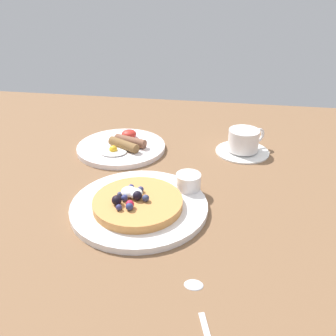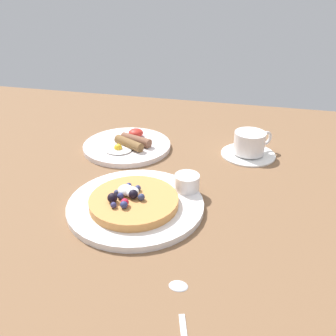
% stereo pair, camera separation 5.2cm
% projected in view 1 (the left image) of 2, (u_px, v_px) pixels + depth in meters
% --- Properties ---
extents(ground_plane, '(1.64, 1.25, 0.03)m').
position_uv_depth(ground_plane, '(146.00, 200.00, 0.75)').
color(ground_plane, brown).
extents(pancake_plate, '(0.26, 0.26, 0.01)m').
position_uv_depth(pancake_plate, '(139.00, 206.00, 0.69)').
color(pancake_plate, white).
rests_on(pancake_plate, ground_plane).
extents(pancake_with_berries, '(0.17, 0.17, 0.03)m').
position_uv_depth(pancake_with_berries, '(135.00, 202.00, 0.68)').
color(pancake_with_berries, '#CB8644').
rests_on(pancake_with_berries, pancake_plate).
extents(syrup_ramekin, '(0.05, 0.05, 0.03)m').
position_uv_depth(syrup_ramekin, '(188.00, 181.00, 0.73)').
color(syrup_ramekin, white).
rests_on(syrup_ramekin, pancake_plate).
extents(breakfast_plate, '(0.22, 0.22, 0.01)m').
position_uv_depth(breakfast_plate, '(121.00, 147.00, 0.93)').
color(breakfast_plate, white).
rests_on(breakfast_plate, ground_plane).
extents(fried_breakfast, '(0.11, 0.14, 0.02)m').
position_uv_depth(fried_breakfast, '(125.00, 142.00, 0.91)').
color(fried_breakfast, brown).
rests_on(fried_breakfast, breakfast_plate).
extents(coffee_saucer, '(0.13, 0.13, 0.01)m').
position_uv_depth(coffee_saucer, '(242.00, 151.00, 0.91)').
color(coffee_saucer, white).
rests_on(coffee_saucer, ground_plane).
extents(coffee_cup, '(0.09, 0.08, 0.05)m').
position_uv_depth(coffee_cup, '(244.00, 139.00, 0.90)').
color(coffee_cup, white).
rests_on(coffee_cup, coffee_saucer).
extents(teaspoon, '(0.06, 0.15, 0.01)m').
position_uv_depth(teaspoon, '(199.00, 305.00, 0.49)').
color(teaspoon, silver).
rests_on(teaspoon, ground_plane).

